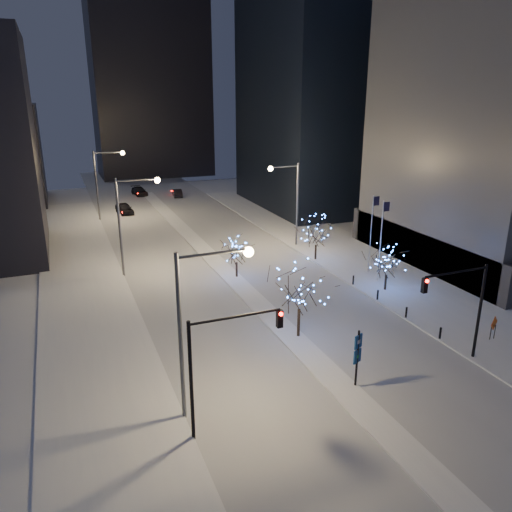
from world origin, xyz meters
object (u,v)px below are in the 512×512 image
traffic_signal_west (219,355)px  holiday_tree_plaza_near (387,262)px  street_lamp_w_mid (130,213)px  car_far (139,191)px  car_near (124,208)px  holiday_tree_median_near (300,289)px  street_lamp_w_near (198,311)px  holiday_tree_plaza_far (316,233)px  wayfinding_sign (358,353)px  construction_sign (494,325)px  traffic_signal_east (464,299)px  holiday_tree_median_far (236,251)px  street_lamp_w_far (103,175)px  car_mid (177,193)px  street_lamp_east (290,194)px

traffic_signal_west → holiday_tree_plaza_near: size_ratio=1.62×
street_lamp_w_mid → car_far: size_ratio=2.01×
car_near → holiday_tree_median_near: bearing=-89.9°
street_lamp_w_near → holiday_tree_plaza_far: 29.67m
wayfinding_sign → construction_sign: size_ratio=2.12×
traffic_signal_west → holiday_tree_plaza_far: traffic_signal_west is taller
holiday_tree_plaza_far → street_lamp_w_near: bearing=-131.2°
traffic_signal_west → traffic_signal_east: bearing=3.3°
holiday_tree_median_far → construction_sign: size_ratio=2.21×
holiday_tree_median_near → holiday_tree_plaza_far: size_ratio=1.19×
construction_sign → holiday_tree_plaza_near: bearing=75.0°
traffic_signal_east → holiday_tree_median_near: (-8.44, 7.41, -0.79)m
construction_sign → street_lamp_w_far: bearing=92.1°
traffic_signal_west → holiday_tree_plaza_near: traffic_signal_west is taller
street_lamp_w_far → wayfinding_sign: bearing=-79.2°
car_near → traffic_signal_west: bearing=-100.4°
street_lamp_w_mid → car_mid: size_ratio=2.41×
traffic_signal_east → car_near: traffic_signal_east is taller
holiday_tree_plaza_far → construction_sign: bearing=-81.4°
car_far → holiday_tree_median_near: 60.44m
traffic_signal_west → holiday_tree_plaza_near: bearing=33.6°
traffic_signal_east → car_near: size_ratio=1.45×
holiday_tree_plaza_near → holiday_tree_median_far: bearing=144.2°
traffic_signal_west → traffic_signal_east: (17.38, 1.00, 0.00)m
wayfinding_sign → construction_sign: 13.07m
street_lamp_w_far → car_near: 7.01m
street_lamp_east → holiday_tree_plaza_near: 16.76m
street_lamp_w_far → car_mid: 19.58m
street_lamp_w_far → construction_sign: street_lamp_w_far is taller
street_lamp_w_far → street_lamp_east: same height
holiday_tree_median_far → holiday_tree_plaza_far: (10.00, 1.91, 0.33)m
car_mid → traffic_signal_west: bearing=84.9°
street_lamp_w_far → holiday_tree_plaza_far: 34.11m
holiday_tree_median_near → street_lamp_w_near: bearing=-145.8°
car_far → holiday_tree_median_far: size_ratio=1.20×
holiday_tree_plaza_near → construction_sign: (1.49, -11.30, -1.62)m
car_mid → holiday_tree_plaza_far: (5.92, -40.76, 2.49)m
street_lamp_w_mid → construction_sign: bearing=-47.2°
street_lamp_w_mid → holiday_tree_plaza_near: (21.22, -13.23, -3.60)m
car_near → holiday_tree_median_near: size_ratio=0.84×
car_near → holiday_tree_plaza_near: 45.09m
traffic_signal_east → holiday_tree_plaza_far: size_ratio=1.45×
street_lamp_w_far → traffic_signal_west: (0.50, -52.00, -1.74)m
holiday_tree_median_far → construction_sign: holiday_tree_median_far is taller
holiday_tree_median_near → wayfinding_sign: 7.57m
street_lamp_w_near → holiday_tree_median_far: size_ratio=2.41×
construction_sign → holiday_tree_median_far: bearing=101.4°
holiday_tree_plaza_near → car_mid: bearing=98.6°
car_near → street_lamp_w_far: bearing=-142.8°
car_near → construction_sign: (19.81, -52.45, 0.46)m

